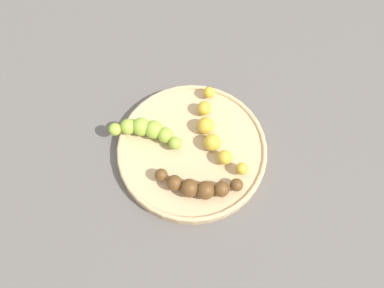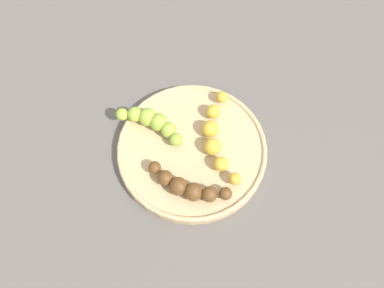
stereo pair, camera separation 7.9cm
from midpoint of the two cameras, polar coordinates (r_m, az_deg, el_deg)
name	(u,v)px [view 2 (the right image)]	position (r m, az deg, el deg)	size (l,w,h in m)	color
ground_plane	(192,152)	(0.83, 2.73, -1.43)	(2.40, 2.40, 0.00)	#56514C
fruit_bowl	(192,150)	(0.81, 2.77, -1.08)	(0.29, 0.29, 0.02)	tan
banana_spotted	(216,137)	(0.80, 6.01, 0.64)	(0.13, 0.16, 0.03)	gold
banana_green	(152,122)	(0.81, -2.65, 2.73)	(0.07, 0.14, 0.04)	#8CAD38
banana_overripe	(187,187)	(0.76, 2.29, -6.05)	(0.08, 0.15, 0.03)	#593819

